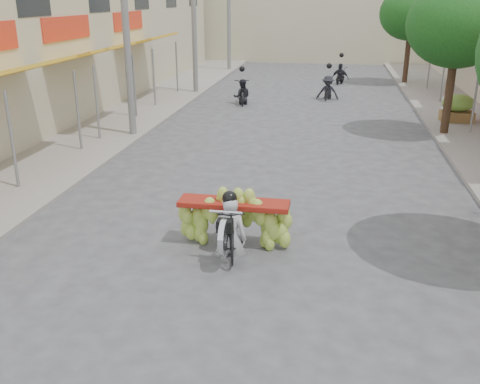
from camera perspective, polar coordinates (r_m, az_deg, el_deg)
ground at (r=7.30m, az=-3.80°, el=-19.57°), size 120.00×120.00×0.00m
sidewalk_left at (r=22.57m, az=-12.47°, el=7.93°), size 4.00×60.00×0.12m
far_building at (r=43.48m, az=8.30°, el=18.44°), size 20.00×6.00×7.00m
utility_pole_mid at (r=18.73m, az=-12.16°, el=17.80°), size 0.60×0.24×8.00m
utility_pole_far at (r=27.31m, az=-4.96°, el=18.76°), size 0.60×0.24×8.00m
utility_pole_back at (r=36.09m, az=-1.21°, el=19.15°), size 0.60×0.24×8.00m
street_tree_mid at (r=19.87m, az=22.26°, el=16.22°), size 3.40×3.40×5.25m
street_tree_far at (r=31.71m, az=17.83°, el=17.68°), size 3.40×3.40×5.25m
produce_crate_far at (r=22.32m, az=22.23°, el=8.50°), size 1.20×0.88×1.16m
banana_motorbike at (r=10.22m, az=-0.89°, el=-2.53°), size 2.20×1.88×2.17m
pedestrian at (r=22.93m, az=21.45°, el=9.72°), size 1.03×1.02×1.84m
bg_motorbike_a at (r=24.79m, az=0.21°, el=11.03°), size 0.99×1.90×1.95m
bg_motorbike_b at (r=26.23m, az=9.40°, el=11.58°), size 1.12×1.65×1.95m
bg_motorbike_c at (r=31.25m, az=10.69°, el=12.74°), size 1.07×1.66×1.95m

